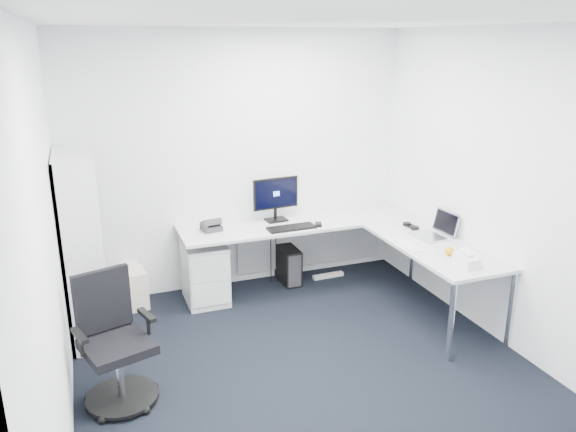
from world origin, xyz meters
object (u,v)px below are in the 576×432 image
object	(u,v)px
l_desk	(313,265)
monitor	(276,199)
laptop	(428,225)
bookshelf	(83,247)
task_chair	(117,343)

from	to	relation	value
l_desk	monitor	world-z (taller)	monitor
l_desk	laptop	world-z (taller)	laptop
bookshelf	task_chair	size ratio (longest dim) A/B	1.70
bookshelf	laptop	size ratio (longest dim) A/B	4.83
task_chair	laptop	bearing A→B (deg)	-6.65
task_chair	monitor	size ratio (longest dim) A/B	1.98
l_desk	laptop	size ratio (longest dim) A/B	7.36
l_desk	task_chair	world-z (taller)	task_chair
task_chair	l_desk	bearing A→B (deg)	11.92
l_desk	task_chair	size ratio (longest dim) A/B	2.59
bookshelf	l_desk	bearing A→B (deg)	-1.32
task_chair	laptop	distance (m)	3.05
l_desk	bookshelf	size ratio (longest dim) A/B	1.53
monitor	task_chair	bearing A→B (deg)	-143.77
bookshelf	laptop	distance (m)	3.20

